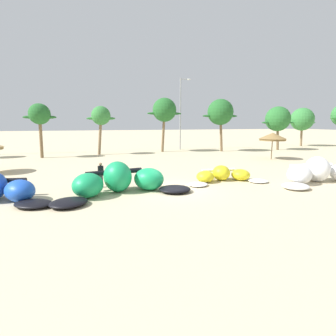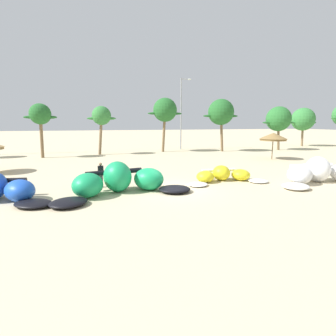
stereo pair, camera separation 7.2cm
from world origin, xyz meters
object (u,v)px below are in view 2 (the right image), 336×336
Objects in this scene: person_near_kites at (101,175)px; palm_right at (303,119)px; kite_left at (120,182)px; palm_right_of_gap at (279,119)px; lamppost_west_center at (182,111)px; kite_left_of_center at (223,175)px; palm_center_right at (221,112)px; beach_umbrella_middle at (273,137)px; palm_left at (40,115)px; kite_center at (322,173)px; palm_left_of_gap at (101,117)px; palm_center_left at (165,110)px.

palm_right is (35.37, 21.06, 3.85)m from person_near_kites.
palm_right is at bearing 33.63° from kite_left.
palm_right_of_gap is 0.61× the size of lamppost_west_center.
kite_left_of_center is 0.83× the size of palm_center_right.
palm_center_right reaches higher than person_near_kites.
kite_left is 7.53m from kite_left_of_center.
kite_left_of_center is at bearing -141.19° from beach_umbrella_middle.
kite_left is 2.06m from person_near_kites.
palm_left is 0.97× the size of palm_right_of_gap.
kite_center is 21.14m from palm_center_right.
kite_left_of_center is 23.19m from palm_left.
kite_left is 1.27× the size of palm_right_of_gap.
palm_left_of_gap is at bearing 111.65° from kite_left_of_center.
lamppost_west_center reaches higher than kite_center.
palm_left is 0.95× the size of palm_right.
kite_center is at bearing -20.93° from kite_left_of_center.
beach_umbrella_middle is 0.48× the size of palm_left_of_gap.
kite_center is 29.11m from palm_left.
palm_right_of_gap is at bearing 43.39° from kite_left_of_center.
palm_right_of_gap is at bearing -152.88° from palm_right.
beach_umbrella_middle is at bearing -130.99° from palm_right_of_gap.
palm_right is (8.68, 4.45, 0.03)m from palm_right_of_gap.
beach_umbrella_middle reaches higher than kite_left.
kite_left_of_center is 8.48m from person_near_kites.
palm_right_of_gap is at bearing 49.01° from beach_umbrella_middle.
kite_left_of_center is 0.92× the size of palm_right.
palm_center_left is (-9.53, 11.17, 3.25)m from beach_umbrella_middle.
palm_right reaches higher than palm_left.
lamppost_west_center is at bearing 160.46° from palm_right_of_gap.
beach_umbrella_middle is at bearing 38.81° from kite_left_of_center.
palm_left_of_gap is 34.52m from palm_right.
palm_center_right is at bearing 82.36° from kite_center.
palm_center_left is 25.72m from palm_right.
palm_center_right is 0.70× the size of lamppost_west_center.
palm_left reaches higher than palm_left_of_gap.
kite_left reaches higher than kite_center.
palm_center_left is (-5.00, 22.28, 5.14)m from kite_center.
palm_center_right is at bearing 100.93° from beach_umbrella_middle.
palm_center_right reaches higher than palm_left_of_gap.
palm_right_of_gap is at bearing -3.55° from palm_left_of_gap.
beach_umbrella_middle is 9.91m from palm_center_right.
kite_left_of_center is 23.22m from lamppost_west_center.
kite_left is 20.44m from palm_left_of_gap.
palm_left_of_gap is (-18.30, 10.14, 2.33)m from beach_umbrella_middle.
person_near_kites is (-1.01, 1.79, 0.11)m from kite_left.
kite_left_of_center is (7.44, 1.17, -0.29)m from kite_left.
palm_right is (41.37, 4.14, -0.33)m from palm_left.
kite_left is 5.12× the size of person_near_kites.
kite_left is at bearing -151.60° from beach_umbrella_middle.
palm_left is 0.84× the size of palm_center_left.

